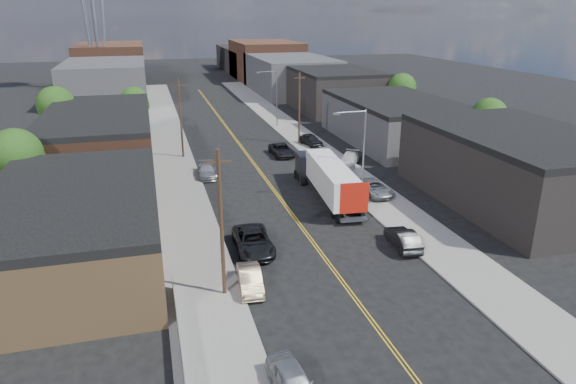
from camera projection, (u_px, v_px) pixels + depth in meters
ground at (228, 129)px, 81.64m from camera, size 260.00×260.00×0.00m
centerline at (246, 153)px, 68.00m from camera, size 0.32×120.00×0.01m
sidewalk_left at (173, 158)px, 65.61m from camera, size 5.00×140.00×0.15m
sidewalk_right at (314, 148)px, 70.34m from camera, size 5.00×140.00×0.15m
warehouse_tan at (76, 226)px, 38.04m from camera, size 12.00×22.00×5.60m
warehouse_brown at (99, 139)px, 61.51m from camera, size 12.00×26.00×6.60m
industrial_right_a at (518, 167)px, 49.56m from camera, size 14.00×22.00×7.10m
industrial_right_b at (395, 120)px, 73.37m from camera, size 14.00×24.00×6.10m
industrial_right_c at (333, 89)px, 96.75m from camera, size 14.00×22.00×7.60m
skyline_left_a at (106, 81)px, 107.14m from camera, size 16.00×30.00×8.00m
skyline_right_a at (290, 75)px, 117.09m from camera, size 16.00×30.00×8.00m
skyline_left_b at (111, 64)px, 129.53m from camera, size 16.00×26.00×10.00m
skyline_right_b at (266, 60)px, 139.48m from camera, size 16.00×26.00×10.00m
skyline_left_c at (115, 63)px, 148.21m from camera, size 16.00×40.00×7.00m
skyline_right_c at (251, 60)px, 158.16m from camera, size 16.00×40.00×7.00m
streetlight_near at (360, 147)px, 49.93m from camera, size 3.39×0.25×9.00m
streetlight_far at (274, 94)px, 81.75m from camera, size 3.39×0.25×9.00m
utility_pole_left_near at (221, 224)px, 32.43m from camera, size 1.60×0.26×10.00m
utility_pole_left_far at (181, 118)px, 64.24m from camera, size 1.60×0.26×10.00m
utility_pole_right at (299, 108)px, 71.05m from camera, size 1.60×0.26×10.00m
chainlink_fence at (181, 354)px, 27.20m from camera, size 0.05×16.00×1.22m
tree_left_near at (17, 158)px, 46.68m from camera, size 4.85×4.76×7.91m
tree_left_mid at (57, 107)px, 69.30m from camera, size 5.10×5.04×8.37m
tree_left_far at (135, 102)px, 78.46m from camera, size 4.35×4.20×6.97m
tree_right_near at (489, 118)px, 65.67m from camera, size 4.60×4.48×7.44m
tree_right_far at (402, 89)px, 87.39m from camera, size 4.85×4.76×7.91m
semi_truck at (326, 176)px, 51.16m from camera, size 3.64×15.23×3.93m
car_left_a at (293, 383)px, 25.00m from camera, size 2.19×4.50×1.48m
car_left_b at (250, 280)px, 34.63m from camera, size 1.85×4.40×1.41m
car_left_c at (253, 241)px, 40.12m from camera, size 2.91×6.03×1.66m
car_left_d at (207, 171)px, 58.08m from camera, size 2.32×5.04×1.43m
car_right_oncoming at (403, 239)px, 40.72m from camera, size 2.11×4.81×1.54m
car_right_lot_a at (374, 188)px, 52.06m from camera, size 2.75×5.36×1.45m
car_right_lot_b at (349, 159)px, 62.28m from camera, size 4.19×5.05×1.38m
car_right_lot_c at (311, 140)px, 71.21m from camera, size 2.70×4.79×1.54m
car_ahead_truck at (282, 150)px, 66.54m from camera, size 2.61×5.48×1.51m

